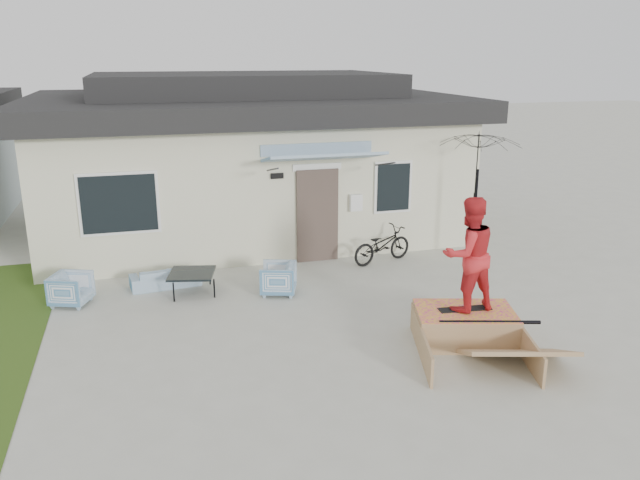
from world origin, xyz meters
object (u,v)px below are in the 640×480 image
object	(u,v)px
bicycle	(382,241)
skate_ramp	(464,326)
coffee_table	(192,283)
armchair_left	(71,288)
patio_umbrella	(477,185)
skater	(469,252)
loveseat	(165,274)
armchair_right	(278,277)
skateboard	(465,308)

from	to	relation	value
bicycle	skate_ramp	bearing A→B (deg)	159.41
coffee_table	skate_ramp	size ratio (longest dim) A/B	0.41
armchair_left	coffee_table	size ratio (longest dim) A/B	0.78
patio_umbrella	skater	xyz separation A→B (m)	(-2.21, -3.69, -0.24)
loveseat	skate_ramp	bearing A→B (deg)	132.51
loveseat	armchair_right	size ratio (longest dim) A/B	2.03
patio_umbrella	skateboard	world-z (taller)	patio_umbrella
skateboard	skater	distance (m)	0.96
patio_umbrella	coffee_table	bearing A→B (deg)	-177.10
coffee_table	armchair_right	bearing A→B (deg)	-17.34
loveseat	coffee_table	distance (m)	0.71
armchair_left	patio_umbrella	xyz separation A→B (m)	(8.54, 0.31, 1.41)
armchair_right	skate_ramp	bearing A→B (deg)	58.55
patio_umbrella	skate_ramp	distance (m)	4.60
loveseat	skateboard	bearing A→B (deg)	132.96
skate_ramp	skateboard	bearing A→B (deg)	90.00
skater	skate_ramp	bearing A→B (deg)	69.18
skateboard	bicycle	bearing A→B (deg)	93.41
armchair_left	skate_ramp	distance (m)	7.19
loveseat	armchair_right	world-z (taller)	armchair_right
bicycle	skater	xyz separation A→B (m)	(-0.17, -4.12, 1.01)
patio_umbrella	skate_ramp	size ratio (longest dim) A/B	1.05
coffee_table	skateboard	size ratio (longest dim) A/B	0.98
bicycle	loveseat	bearing A→B (deg)	74.80
skateboard	patio_umbrella	bearing A→B (deg)	64.95
armchair_right	coffee_table	world-z (taller)	armchair_right
patio_umbrella	skateboard	bearing A→B (deg)	-120.86
armchair_left	loveseat	bearing A→B (deg)	-52.33
loveseat	bicycle	distance (m)	4.78
bicycle	patio_umbrella	bearing A→B (deg)	-119.92
armchair_right	skater	xyz separation A→B (m)	(2.49, -2.87, 1.17)
loveseat	skateboard	size ratio (longest dim) A/B	1.59
loveseat	skater	world-z (taller)	skater
armchair_left	patio_umbrella	world-z (taller)	patio_umbrella
armchair_right	skate_ramp	distance (m)	3.83
skate_ramp	skater	bearing A→B (deg)	90.00
armchair_left	coffee_table	world-z (taller)	armchair_left
skate_ramp	patio_umbrella	bearing A→B (deg)	75.51
coffee_table	bicycle	world-z (taller)	bicycle
skateboard	skater	bearing A→B (deg)	0.00
loveseat	skateboard	world-z (taller)	skateboard
armchair_right	patio_umbrella	world-z (taller)	patio_umbrella
armchair_right	bicycle	bearing A→B (deg)	133.43
skate_ramp	skater	xyz separation A→B (m)	(0.01, 0.05, 1.25)
coffee_table	skate_ramp	bearing A→B (deg)	-39.91
coffee_table	skateboard	bearing A→B (deg)	-39.39
armchair_left	bicycle	world-z (taller)	bicycle
armchair_left	skateboard	world-z (taller)	armchair_left
coffee_table	skater	size ratio (longest dim) A/B	0.46
coffee_table	skate_ramp	xyz separation A→B (m)	(4.09, -3.42, 0.05)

